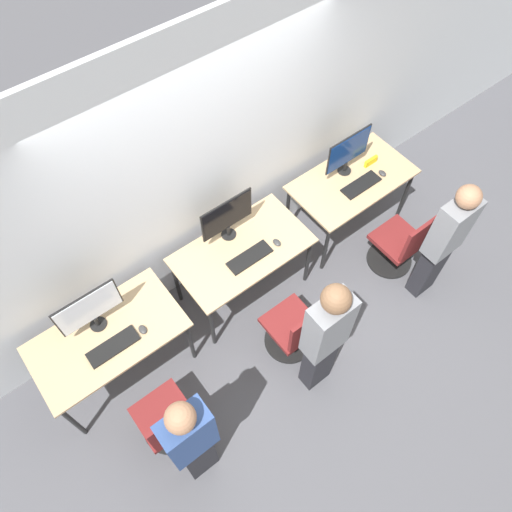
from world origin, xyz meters
name	(u,v)px	position (x,y,z in m)	size (l,w,h in m)	color
ground_plane	(264,313)	(0.00, 0.00, 0.00)	(20.00, 20.00, 0.00)	#4C4C51
wall_back	(207,171)	(0.00, 0.83, 1.40)	(12.00, 0.05, 2.80)	silver
desk_left	(109,340)	(-1.41, 0.35, 0.67)	(1.27, 0.71, 0.75)	tan
monitor_left	(89,310)	(-1.41, 0.49, 1.03)	(0.54, 0.14, 0.48)	black
keyboard_left	(113,347)	(-1.41, 0.23, 0.76)	(0.43, 0.15, 0.02)	black
mouse_left	(143,330)	(-1.14, 0.21, 0.77)	(0.06, 0.09, 0.03)	#333333
office_chair_left	(168,422)	(-1.37, -0.43, 0.35)	(0.48, 0.48, 0.86)	black
person_left	(191,440)	(-1.31, -0.79, 0.85)	(0.36, 0.21, 1.57)	#232328
desk_center	(242,254)	(0.00, 0.35, 0.67)	(1.27, 0.71, 0.75)	tan
monitor_center	(227,217)	(0.00, 0.56, 1.03)	(0.54, 0.14, 0.48)	black
keyboard_center	(250,257)	(0.00, 0.24, 0.76)	(0.43, 0.15, 0.02)	black
mouse_center	(277,242)	(0.30, 0.21, 0.77)	(0.06, 0.09, 0.03)	#333333
office_chair_center	(294,330)	(0.00, -0.44, 0.35)	(0.48, 0.48, 0.86)	black
person_center	(325,337)	(-0.04, -0.81, 0.92)	(0.36, 0.22, 1.68)	#232328
desk_right	(352,184)	(1.41, 0.35, 0.67)	(1.27, 0.71, 0.75)	tan
monitor_right	(348,151)	(1.41, 0.48, 1.03)	(0.54, 0.14, 0.48)	black
keyboard_right	(361,185)	(1.41, 0.24, 0.76)	(0.43, 0.15, 0.02)	black
mouse_right	(382,173)	(1.68, 0.21, 0.77)	(0.06, 0.09, 0.03)	#333333
office_chair_right	(400,246)	(1.46, -0.38, 0.35)	(0.48, 0.48, 0.86)	black
person_right	(444,240)	(1.47, -0.75, 0.86)	(0.36, 0.21, 1.58)	#232328
placard_right	(371,161)	(1.69, 0.39, 0.79)	(0.16, 0.03, 0.08)	yellow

